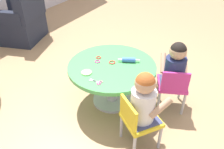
{
  "coord_description": "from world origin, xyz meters",
  "views": [
    {
      "loc": [
        -1.74,
        -0.98,
        1.76
      ],
      "look_at": [
        0.0,
        0.0,
        0.37
      ],
      "focal_mm": 36.12,
      "sensor_mm": 36.0,
      "label": 1
    }
  ],
  "objects": [
    {
      "name": "craft_scissors",
      "position": [
        -0.34,
        -0.03,
        0.5
      ],
      "size": [
        0.08,
        0.14,
        0.01
      ],
      "color": "silver",
      "rests_on": "craft_table"
    },
    {
      "name": "cookie_cutter_3",
      "position": [
        0.04,
        0.02,
        0.5
      ],
      "size": [
        0.07,
        0.07,
        0.01
      ],
      "primitive_type": "torus",
      "color": "red",
      "rests_on": "craft_table"
    },
    {
      "name": "cookie_cutter_2",
      "position": [
        -0.03,
        0.17,
        0.5
      ],
      "size": [
        0.06,
        0.06,
        0.01
      ],
      "primitive_type": "torus",
      "color": "#D83FA5",
      "rests_on": "craft_table"
    },
    {
      "name": "seated_child_right",
      "position": [
        0.25,
        -0.59,
        0.53
      ],
      "size": [
        0.42,
        0.38,
        0.51
      ],
      "color": "#3F4772",
      "rests_on": "ground"
    },
    {
      "name": "child_chair_left",
      "position": [
        -0.42,
        -0.5,
        0.31
      ],
      "size": [
        0.42,
        0.42,
        0.54
      ],
      "color": "#B7B7BC",
      "rests_on": "ground"
    },
    {
      "name": "cookie_cutter_1",
      "position": [
        -0.05,
        -0.38,
        0.5
      ],
      "size": [
        0.06,
        0.06,
        0.01
      ],
      "primitive_type": "torus",
      "color": "orange",
      "rests_on": "craft_table"
    },
    {
      "name": "child_chair_right",
      "position": [
        0.22,
        -0.61,
        0.31
      ],
      "size": [
        0.39,
        0.39,
        0.54
      ],
      "color": "#B7B7BC",
      "rests_on": "ground"
    },
    {
      "name": "craft_table",
      "position": [
        0.0,
        0.0,
        0.38
      ],
      "size": [
        0.93,
        0.93,
        0.49
      ],
      "color": "silver",
      "rests_on": "ground"
    },
    {
      "name": "cookie_cutter_0",
      "position": [
        0.05,
        0.2,
        0.5
      ],
      "size": [
        0.06,
        0.06,
        0.01
      ],
      "primitive_type": "torus",
      "color": "red",
      "rests_on": "craft_table"
    },
    {
      "name": "rolling_pin",
      "position": [
        0.14,
        -0.13,
        0.52
      ],
      "size": [
        0.12,
        0.22,
        0.05
      ],
      "color": "#3F72CC",
      "rests_on": "craft_table"
    },
    {
      "name": "armchair_dark",
      "position": [
        0.66,
        2.15,
        0.31
      ],
      "size": [
        0.89,
        0.9,
        0.85
      ],
      "color": "#232838",
      "rests_on": "ground"
    },
    {
      "name": "ground_plane",
      "position": [
        0.0,
        0.0,
        0.0
      ],
      "size": [
        10.0,
        10.0,
        0.0
      ],
      "primitive_type": "plane",
      "color": "tan"
    },
    {
      "name": "playdough_blob_0",
      "position": [
        -0.26,
        0.15,
        0.5
      ],
      "size": [
        0.11,
        0.11,
        0.01
      ],
      "primitive_type": "cylinder",
      "color": "#B2E58C",
      "rests_on": "craft_table"
    },
    {
      "name": "seated_child_left",
      "position": [
        -0.38,
        -0.52,
        0.53
      ],
      "size": [
        0.44,
        0.42,
        0.51
      ],
      "color": "#3F4772",
      "rests_on": "ground"
    }
  ]
}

